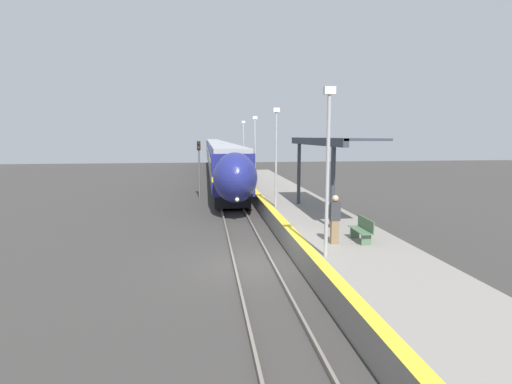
{
  "coord_description": "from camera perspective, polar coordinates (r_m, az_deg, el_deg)",
  "views": [
    {
      "loc": [
        -1.74,
        -14.57,
        4.86
      ],
      "look_at": [
        0.57,
        3.52,
        2.3
      ],
      "focal_mm": 28.0,
      "sensor_mm": 36.0,
      "label": 1
    }
  ],
  "objects": [
    {
      "name": "lamppost_mid",
      "position": [
        22.13,
        2.89,
        5.88
      ],
      "size": [
        0.36,
        0.2,
        5.47
      ],
      "color": "#9E9EA3",
      "rests_on": "platform_right"
    },
    {
      "name": "train",
      "position": [
        62.52,
        -5.7,
        5.64
      ],
      "size": [
        2.74,
        81.72,
        4.09
      ],
      "color": "black",
      "rests_on": "ground_plane"
    },
    {
      "name": "lamppost_farthest",
      "position": [
        40.78,
        -1.8,
        6.85
      ],
      "size": [
        0.36,
        0.2,
        5.47
      ],
      "color": "#9E9EA3",
      "rests_on": "platform_right"
    },
    {
      "name": "lamppost_near",
      "position": [
        12.99,
        10.22,
        4.28
      ],
      "size": [
        0.36,
        0.2,
        5.47
      ],
      "color": "#9E9EA3",
      "rests_on": "platform_right"
    },
    {
      "name": "station_canopy",
      "position": [
        20.43,
        9.82,
        6.84
      ],
      "size": [
        2.02,
        9.24,
        3.85
      ],
      "color": "#333842",
      "rests_on": "platform_right"
    },
    {
      "name": "lamppost_far",
      "position": [
        31.43,
        -0.15,
        6.51
      ],
      "size": [
        0.36,
        0.2,
        5.47
      ],
      "color": "#9E9EA3",
      "rests_on": "platform_right"
    },
    {
      "name": "ground_plane",
      "position": [
        15.46,
        -0.45,
        -10.34
      ],
      "size": [
        120.0,
        120.0,
        0.0
      ],
      "primitive_type": "plane",
      "color": "#383533"
    },
    {
      "name": "platform_bench",
      "position": [
        15.57,
        14.98,
        -5.16
      ],
      "size": [
        0.44,
        1.47,
        0.89
      ],
      "color": "#4C6B4C",
      "rests_on": "platform_right"
    },
    {
      "name": "platform_right",
      "position": [
        16.15,
        12.67,
        -8.02
      ],
      "size": [
        4.06,
        64.0,
        0.94
      ],
      "color": "gray",
      "rests_on": "ground_plane"
    },
    {
      "name": "railway_signal",
      "position": [
        31.56,
        -8.14,
        4.03
      ],
      "size": [
        0.28,
        0.28,
        4.47
      ],
      "color": "#59595E",
      "rests_on": "ground_plane"
    },
    {
      "name": "rail_right",
      "position": [
        15.54,
        2.23,
        -9.97
      ],
      "size": [
        0.08,
        90.0,
        0.15
      ],
      "primitive_type": "cube",
      "color": "slate",
      "rests_on": "ground_plane"
    },
    {
      "name": "rail_left",
      "position": [
        15.37,
        -3.16,
        -10.17
      ],
      "size": [
        0.08,
        90.0,
        0.15
      ],
      "primitive_type": "cube",
      "color": "slate",
      "rests_on": "ground_plane"
    },
    {
      "name": "person_waiting",
      "position": [
        14.88,
        11.19,
        -3.73
      ],
      "size": [
        0.36,
        0.24,
        1.81
      ],
      "color": "#7F6647",
      "rests_on": "platform_right"
    }
  ]
}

